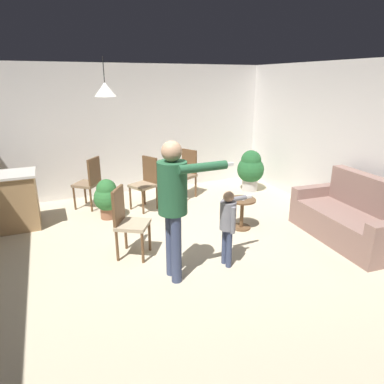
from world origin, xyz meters
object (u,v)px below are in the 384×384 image
(dining_chair_centre_back, at_px, (146,181))
(person_child, at_px, (228,220))
(dining_chair_spare, at_px, (90,181))
(spare_remote_on_table, at_px, (243,198))
(potted_plant_corner, at_px, (251,169))
(potted_plant_by_wall, at_px, (107,197))
(person_adult, at_px, (174,197))
(dining_chair_by_counter, at_px, (127,220))
(dining_chair_near_wall, at_px, (186,172))
(side_table_by_couch, at_px, (242,210))
(couch_floral, at_px, (350,219))

(dining_chair_centre_back, bearing_deg, person_child, 162.69)
(dining_chair_spare, bearing_deg, spare_remote_on_table, -93.01)
(potted_plant_corner, distance_m, potted_plant_by_wall, 3.25)
(dining_chair_spare, bearing_deg, dining_chair_centre_back, -74.66)
(person_adult, height_order, dining_chair_by_counter, person_adult)
(person_child, xyz_separation_m, dining_chair_near_wall, (0.55, 2.83, -0.11))
(person_adult, height_order, dining_chair_spare, person_adult)
(dining_chair_near_wall, bearing_deg, side_table_by_couch, 158.86)
(couch_floral, xyz_separation_m, dining_chair_spare, (-3.53, 2.97, 0.21))
(person_child, height_order, dining_chair_by_counter, person_child)
(couch_floral, distance_m, dining_chair_near_wall, 3.29)
(person_adult, xyz_separation_m, dining_chair_spare, (-0.64, 2.94, -0.54))
(dining_chair_centre_back, bearing_deg, potted_plant_by_wall, 78.46)
(person_adult, relative_size, dining_chair_by_counter, 1.74)
(side_table_by_couch, bearing_deg, spare_remote_on_table, -79.16)
(potted_plant_corner, xyz_separation_m, spare_remote_on_table, (-1.24, -1.72, 0.04))
(person_child, distance_m, potted_plant_by_wall, 2.59)
(side_table_by_couch, xyz_separation_m, person_adult, (-1.55, -0.96, 0.76))
(dining_chair_near_wall, xyz_separation_m, potted_plant_by_wall, (-1.74, -0.54, -0.15))
(dining_chair_centre_back, xyz_separation_m, spare_remote_on_table, (1.20, -1.55, -0.01))
(dining_chair_centre_back, distance_m, dining_chair_spare, 1.08)
(potted_plant_corner, bearing_deg, dining_chair_spare, 175.55)
(dining_chair_by_counter, xyz_separation_m, potted_plant_corner, (3.19, 1.88, -0.04))
(dining_chair_near_wall, distance_m, potted_plant_corner, 1.50)
(side_table_by_couch, bearing_deg, dining_chair_spare, 137.82)
(person_child, bearing_deg, person_adult, -92.78)
(dining_chair_by_counter, bearing_deg, dining_chair_near_wall, 171.48)
(potted_plant_corner, height_order, potted_plant_by_wall, potted_plant_corner)
(dining_chair_centre_back, bearing_deg, spare_remote_on_table, -168.73)
(dining_chair_by_counter, relative_size, potted_plant_by_wall, 1.38)
(dining_chair_by_counter, bearing_deg, potted_plant_by_wall, -147.47)
(side_table_by_couch, relative_size, dining_chair_near_wall, 0.52)
(potted_plant_corner, bearing_deg, person_child, -127.45)
(couch_floral, relative_size, person_adult, 1.07)
(spare_remote_on_table, bearing_deg, couch_floral, -36.34)
(couch_floral, relative_size, dining_chair_near_wall, 1.86)
(dining_chair_near_wall, bearing_deg, dining_chair_spare, 58.58)
(side_table_by_couch, bearing_deg, person_child, -129.91)
(side_table_by_couch, bearing_deg, dining_chair_centre_back, 127.88)
(dining_chair_centre_back, xyz_separation_m, potted_plant_corner, (2.44, 0.17, -0.04))
(dining_chair_spare, relative_size, potted_plant_corner, 1.10)
(person_adult, bearing_deg, side_table_by_couch, 120.31)
(side_table_by_couch, relative_size, person_adult, 0.30)
(couch_floral, distance_m, dining_chair_spare, 4.62)
(person_child, xyz_separation_m, dining_chair_by_counter, (-1.15, 0.78, -0.11))
(side_table_by_couch, xyz_separation_m, potted_plant_by_wall, (-1.98, 1.33, 0.07))
(person_adult, bearing_deg, couch_floral, 87.80)
(person_adult, bearing_deg, dining_chair_by_counter, -154.78)
(person_adult, bearing_deg, dining_chair_near_wall, 153.75)
(person_adult, distance_m, dining_chair_spare, 3.05)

